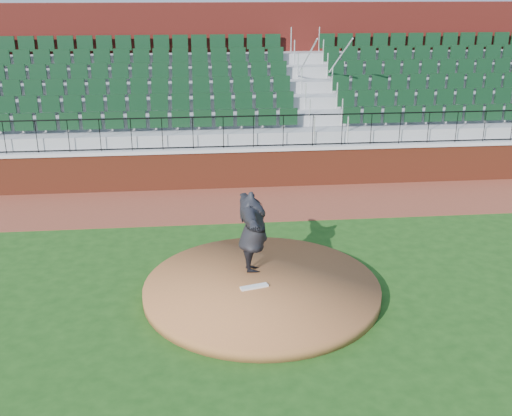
{
  "coord_description": "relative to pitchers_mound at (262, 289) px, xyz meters",
  "views": [
    {
      "loc": [
        -1.32,
        -11.59,
        6.22
      ],
      "look_at": [
        0.0,
        1.5,
        1.3
      ],
      "focal_mm": 42.49,
      "sensor_mm": 36.0,
      "label": 1
    }
  ],
  "objects": [
    {
      "name": "warning_track",
      "position": [
        0.06,
        5.67,
        -0.12
      ],
      "size": [
        34.0,
        3.2,
        0.01
      ],
      "primitive_type": "cube",
      "color": "brown",
      "rests_on": "ground"
    },
    {
      "name": "pitchers_mound",
      "position": [
        0.0,
        0.0,
        0.0
      ],
      "size": [
        4.98,
        4.98,
        0.25
      ],
      "primitive_type": "cylinder",
      "color": "brown",
      "rests_on": "ground"
    },
    {
      "name": "pitching_rubber",
      "position": [
        -0.18,
        -0.15,
        0.14
      ],
      "size": [
        0.61,
        0.29,
        0.04
      ],
      "primitive_type": "cube",
      "rotation": [
        0.0,
        0.0,
        0.26
      ],
      "color": "silver",
      "rests_on": "pitchers_mound"
    },
    {
      "name": "wall_cap",
      "position": [
        0.06,
        7.27,
        1.12
      ],
      "size": [
        34.0,
        0.45,
        0.1
      ],
      "primitive_type": "cube",
      "color": "#B7B7B7",
      "rests_on": "field_wall"
    },
    {
      "name": "field_wall",
      "position": [
        0.06,
        7.27,
        0.47
      ],
      "size": [
        34.0,
        0.35,
        1.2
      ],
      "primitive_type": "cube",
      "color": "maroon",
      "rests_on": "ground"
    },
    {
      "name": "wall_railing",
      "position": [
        0.06,
        7.27,
        1.67
      ],
      "size": [
        34.0,
        0.05,
        1.0
      ],
      "primitive_type": null,
      "color": "black",
      "rests_on": "wall_cap"
    },
    {
      "name": "pitcher",
      "position": [
        -0.13,
        0.66,
        1.04
      ],
      "size": [
        0.67,
        2.27,
        1.84
      ],
      "primitive_type": "imported",
      "rotation": [
        0.0,
        0.0,
        1.59
      ],
      "color": "black",
      "rests_on": "pitchers_mound"
    },
    {
      "name": "seating_stands",
      "position": [
        0.06,
        9.99,
        2.18
      ],
      "size": [
        34.0,
        5.1,
        4.6
      ],
      "primitive_type": null,
      "color": "gray",
      "rests_on": "ground"
    },
    {
      "name": "ground",
      "position": [
        0.06,
        0.27,
        -0.12
      ],
      "size": [
        90.0,
        90.0,
        0.0
      ],
      "primitive_type": "plane",
      "color": "#194112",
      "rests_on": "ground"
    },
    {
      "name": "concourse_wall",
      "position": [
        0.06,
        12.79,
        2.62
      ],
      "size": [
        34.0,
        0.5,
        5.5
      ],
      "primitive_type": "cube",
      "color": "maroon",
      "rests_on": "ground"
    }
  ]
}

